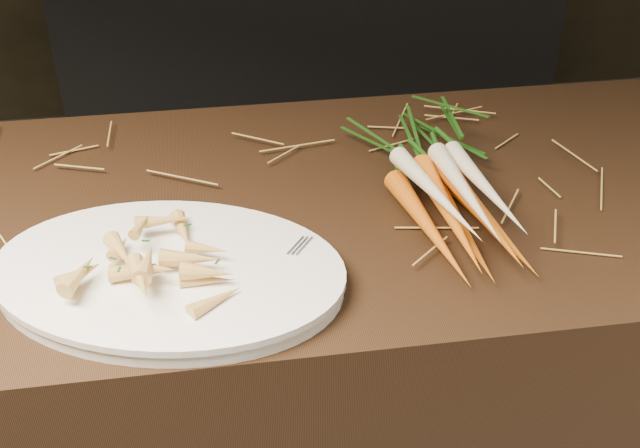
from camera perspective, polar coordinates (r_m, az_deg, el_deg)
The scene contains 7 objects.
main_counter at distance 1.55m, azimuth -2.41°, elevation -12.49°, with size 2.40×0.70×0.90m, color black.
back_counter at distance 3.18m, azimuth -0.95°, elevation 13.13°, with size 1.82×0.62×0.84m.
straw_bedding at distance 1.26m, azimuth -2.91°, elevation 1.91°, with size 1.40×0.60×0.02m, color #AF7E37, non-canonical shape.
root_veg_bunch at distance 1.29m, azimuth 7.70°, elevation 4.55°, with size 0.20×0.53×0.10m.
serving_platter at distance 1.10m, azimuth -10.69°, elevation -3.75°, with size 0.47×0.32×0.03m, color white, non-canonical shape.
roasted_veg_heap at distance 1.08m, azimuth -10.91°, elevation -2.13°, with size 0.23×0.17×0.05m, color #BD8638, non-canonical shape.
serving_fork at distance 1.04m, azimuth -2.18°, elevation -4.64°, with size 0.02×0.18×0.00m, color silver.
Camera 1 is at (-0.10, -0.75, 1.59)m, focal length 45.00 mm.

